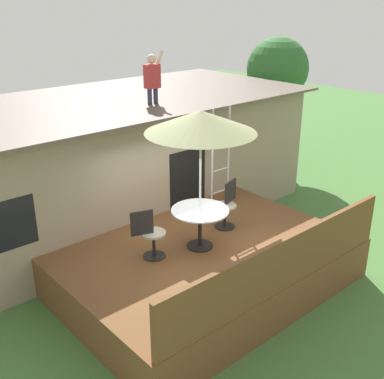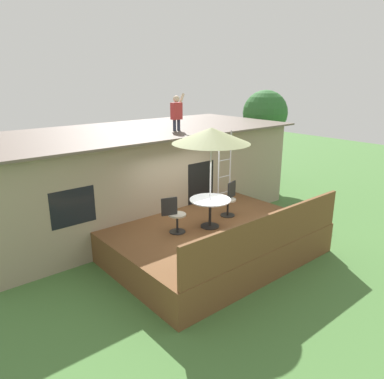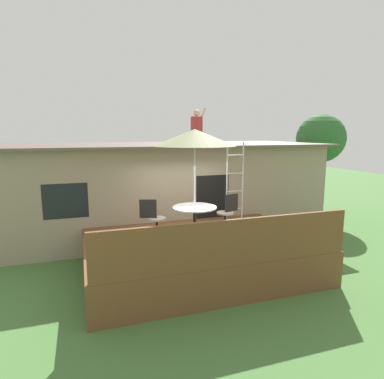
{
  "view_description": "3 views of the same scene",
  "coord_description": "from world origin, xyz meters",
  "views": [
    {
      "loc": [
        -5.29,
        -5.77,
        5.1
      ],
      "look_at": [
        0.29,
        0.6,
        1.65
      ],
      "focal_mm": 44.85,
      "sensor_mm": 36.0,
      "label": 1
    },
    {
      "loc": [
        -6.06,
        -6.48,
        4.51
      ],
      "look_at": [
        0.27,
        1.09,
        1.47
      ],
      "focal_mm": 34.58,
      "sensor_mm": 36.0,
      "label": 2
    },
    {
      "loc": [
        -2.54,
        -7.26,
        3.26
      ],
      "look_at": [
        0.12,
        0.72,
        1.83
      ],
      "focal_mm": 31.3,
      "sensor_mm": 36.0,
      "label": 3
    }
  ],
  "objects": [
    {
      "name": "step_ladder",
      "position": [
        1.48,
        1.05,
        1.9
      ],
      "size": [
        0.52,
        0.04,
        2.2
      ],
      "color": "silver",
      "rests_on": "deck"
    },
    {
      "name": "deck",
      "position": [
        0.0,
        0.0,
        0.4
      ],
      "size": [
        5.18,
        3.88,
        0.8
      ],
      "primitive_type": "cube",
      "color": "brown",
      "rests_on": "ground"
    },
    {
      "name": "patio_chair_right",
      "position": [
        0.92,
        0.27,
        1.26
      ],
      "size": [
        0.61,
        0.44,
        0.92
      ],
      "rotation": [
        0.0,
        0.0,
        -2.85
      ],
      "color": "black",
      "rests_on": "deck"
    },
    {
      "name": "backyard_tree",
      "position": [
        6.36,
        3.6,
        2.96
      ],
      "size": [
        1.86,
        1.86,
        3.97
      ],
      "color": "brown",
      "rests_on": "ground"
    },
    {
      "name": "patio_chair_left",
      "position": [
        -0.98,
        0.27,
        1.26
      ],
      "size": [
        0.61,
        0.44,
        0.92
      ],
      "rotation": [
        0.0,
        0.0,
        -0.3
      ],
      "color": "black",
      "rests_on": "deck"
    },
    {
      "name": "deck_railing",
      "position": [
        0.0,
        -1.89,
        1.25
      ],
      "size": [
        5.08,
        0.08,
        0.9
      ],
      "primitive_type": "cube",
      "color": "brown",
      "rests_on": "deck"
    },
    {
      "name": "ground_plane",
      "position": [
        0.0,
        0.0,
        0.0
      ],
      "size": [
        40.0,
        40.0,
        0.0
      ],
      "primitive_type": "plane",
      "color": "#477538"
    },
    {
      "name": "patio_table",
      "position": [
        -0.06,
        -0.02,
        1.39
      ],
      "size": [
        1.04,
        1.04,
        0.74
      ],
      "color": "black",
      "rests_on": "deck"
    },
    {
      "name": "person_figure",
      "position": [
        0.9,
        2.57,
        3.51
      ],
      "size": [
        0.47,
        0.2,
        1.11
      ],
      "color": "#33384C",
      "rests_on": "house"
    },
    {
      "name": "patio_umbrella",
      "position": [
        -0.06,
        -0.02,
        3.15
      ],
      "size": [
        1.9,
        1.9,
        2.54
      ],
      "color": "silver",
      "rests_on": "deck"
    },
    {
      "name": "house",
      "position": [
        -0.0,
        3.6,
        1.46
      ],
      "size": [
        10.5,
        4.5,
        2.9
      ],
      "color": "gray",
      "rests_on": "ground"
    }
  ]
}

